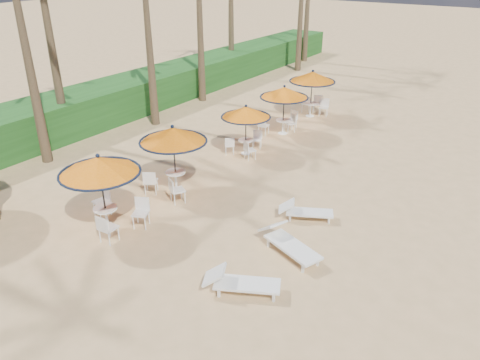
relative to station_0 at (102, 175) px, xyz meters
The scene contains 10 objects.
ground 5.18m from the station_0, ahead, with size 160.00×160.00×0.00m, color tan.
scrub_hedge 14.25m from the station_0, 127.73° to the left, with size 3.00×40.00×1.80m, color #194716.
station_0 is the anchor object (origin of this frame).
station_1 3.22m from the station_0, 90.18° to the left, with size 2.48×2.48×2.58m.
station_2 7.72m from the station_0, 88.61° to the left, with size 2.17×2.22×2.26m.
station_3 10.93m from the station_0, 88.72° to the left, with size 2.34×2.40×2.44m.
station_4 14.22m from the station_0, 89.34° to the left, with size 2.45×2.45×2.55m.
lounger_near 5.52m from the station_0, ahead, with size 2.08×1.47×0.72m.
lounger_mid 6.01m from the station_0, 20.64° to the left, with size 2.31×1.43×0.79m.
lounger_far 6.60m from the station_0, 39.55° to the left, with size 1.87×1.32×0.65m.
Camera 1 is at (6.00, -8.59, 8.04)m, focal length 35.00 mm.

